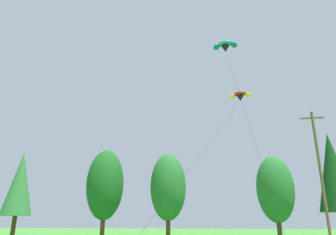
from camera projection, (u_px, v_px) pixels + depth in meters
treeline_tree_b at (20, 184)px, 47.40m from camera, size 4.40×4.40×12.72m
treeline_tree_c at (105, 185)px, 43.54m from camera, size 5.10×5.10×12.24m
treeline_tree_d at (168, 187)px, 44.02m from camera, size 5.00×5.00×11.85m
treeline_tree_e at (275, 189)px, 40.20m from camera, size 4.70×4.70×10.74m
treeline_tree_f at (333, 171)px, 41.52m from camera, size 4.70×4.70×14.11m
utility_pole at (321, 175)px, 28.80m from camera, size 2.20×0.26×12.74m
parafoil_kite_high_red_yellow at (240, 96)px, 36.57m from camera, size 8.11×20.82×15.46m
parafoil_kite_mid_teal at (225, 46)px, 41.41m from camera, size 3.40×22.00×24.21m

